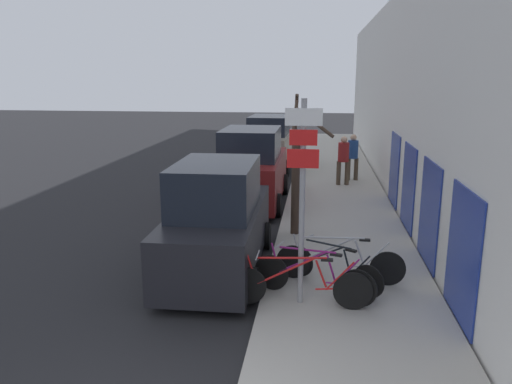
# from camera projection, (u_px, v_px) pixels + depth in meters

# --- Properties ---
(ground_plane) EXTENTS (80.00, 80.00, 0.00)m
(ground_plane) POSITION_uv_depth(u_px,v_px,m) (254.00, 205.00, 15.64)
(ground_plane) COLOR black
(sidewalk_curb) EXTENTS (3.20, 32.00, 0.15)m
(sidewalk_curb) POSITION_uv_depth(u_px,v_px,m) (335.00, 186.00, 18.02)
(sidewalk_curb) COLOR #ADA89E
(sidewalk_curb) RESTS_ON ground
(building_facade) EXTENTS (0.23, 32.00, 6.50)m
(building_facade) POSITION_uv_depth(u_px,v_px,m) (391.00, 98.00, 17.03)
(building_facade) COLOR silver
(building_facade) RESTS_ON ground
(signpost) EXTENTS (0.59, 0.11, 3.47)m
(signpost) POSITION_uv_depth(u_px,v_px,m) (302.00, 190.00, 8.16)
(signpost) COLOR #939399
(signpost) RESTS_ON sidewalk_curb
(bicycle_0) EXTENTS (2.43, 0.44, 0.91)m
(bicycle_0) POSITION_uv_depth(u_px,v_px,m) (299.00, 285.00, 8.36)
(bicycle_0) COLOR black
(bicycle_0) RESTS_ON sidewalk_curb
(bicycle_1) EXTENTS (2.14, 0.79, 0.91)m
(bicycle_1) POSITION_uv_depth(u_px,v_px,m) (313.00, 277.00, 8.69)
(bicycle_1) COLOR black
(bicycle_1) RESTS_ON sidewalk_curb
(bicycle_2) EXTENTS (1.75, 1.22, 0.83)m
(bicycle_2) POSITION_uv_depth(u_px,v_px,m) (333.00, 268.00, 9.19)
(bicycle_2) COLOR black
(bicycle_2) RESTS_ON sidewalk_curb
(bicycle_3) EXTENTS (2.42, 0.44, 0.90)m
(bicycle_3) POSITION_uv_depth(u_px,v_px,m) (340.00, 262.00, 9.39)
(bicycle_3) COLOR black
(bicycle_3) RESTS_ON sidewalk_curb
(parked_car_0) EXTENTS (1.98, 4.56, 2.30)m
(parked_car_0) POSITION_uv_depth(u_px,v_px,m) (218.00, 223.00, 10.20)
(parked_car_0) COLOR black
(parked_car_0) RESTS_ON ground
(parked_car_1) EXTENTS (2.11, 4.61, 2.39)m
(parked_car_1) POSITION_uv_depth(u_px,v_px,m) (251.00, 170.00, 15.60)
(parked_car_1) COLOR maroon
(parked_car_1) RESTS_ON ground
(parked_car_2) EXTENTS (2.07, 4.52, 2.32)m
(parked_car_2) POSITION_uv_depth(u_px,v_px,m) (270.00, 145.00, 21.23)
(parked_car_2) COLOR gray
(parked_car_2) RESTS_ON ground
(pedestrian_near) EXTENTS (0.46, 0.39, 1.74)m
(pedestrian_near) POSITION_uv_depth(u_px,v_px,m) (343.00, 157.00, 17.64)
(pedestrian_near) COLOR #4C3D2D
(pedestrian_near) RESTS_ON sidewalk_curb
(pedestrian_far) EXTENTS (0.44, 0.38, 1.71)m
(pedestrian_far) POSITION_uv_depth(u_px,v_px,m) (353.00, 154.00, 18.44)
(pedestrian_far) COLOR #4C3D2D
(pedestrian_far) RESTS_ON sidewalk_curb
(street_tree) EXTENTS (0.99, 1.24, 3.40)m
(street_tree) POSITION_uv_depth(u_px,v_px,m) (297.00, 174.00, 12.00)
(street_tree) COLOR #3D2D23
(street_tree) RESTS_ON sidewalk_curb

